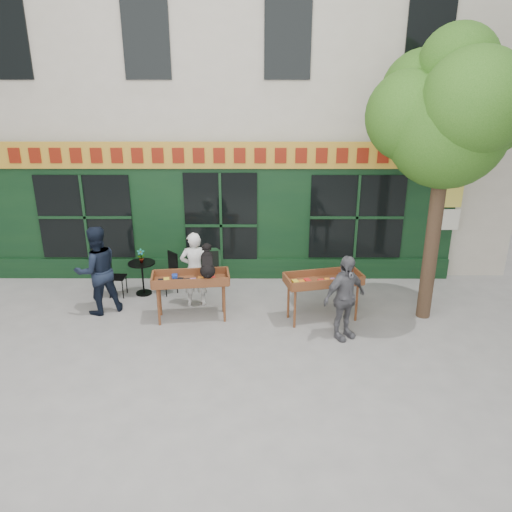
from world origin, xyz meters
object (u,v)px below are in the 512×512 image
at_px(man_left, 97,270).
at_px(book_cart_right, 323,282).
at_px(bistro_table, 142,272).
at_px(woman, 195,269).
at_px(man_right, 344,298).
at_px(dog, 207,260).
at_px(book_cart_center, 191,281).

bearing_deg(man_left, book_cart_right, 142.91).
bearing_deg(man_left, bistro_table, -160.92).
bearing_deg(woman, man_right, 147.30).
relative_size(dog, book_cart_right, 0.37).
relative_size(woman, bistro_table, 2.16).
xyz_separation_m(woman, bistro_table, (-1.26, 0.55, -0.28)).
bearing_deg(book_cart_center, book_cart_right, -7.46).
bearing_deg(man_right, bistro_table, 121.63).
xyz_separation_m(book_cart_center, man_right, (2.95, -0.78, 0.00)).
bearing_deg(man_right, dog, 131.21).
bearing_deg(book_cart_right, book_cart_center, 166.25).
bearing_deg(dog, book_cart_center, 164.96).
height_order(man_right, man_left, man_left).
relative_size(dog, man_left, 0.32).
xyz_separation_m(bistro_table, man_left, (-0.70, -0.90, 0.39)).
distance_m(book_cart_center, man_left, 1.98).
bearing_deg(woman, man_left, 3.22).
relative_size(man_right, bistro_table, 2.17).
xyz_separation_m(book_cart_right, man_left, (-4.61, 0.33, 0.11)).
distance_m(woman, bistro_table, 1.40).
bearing_deg(dog, man_left, 164.44).
distance_m(man_right, bistro_table, 4.66).
distance_m(woman, man_right, 3.28).
xyz_separation_m(man_right, man_left, (-4.91, 1.08, 0.11)).
xyz_separation_m(book_cart_center, woman, (0.00, 0.65, -0.00)).
height_order(dog, book_cart_right, dog).
height_order(bistro_table, man_left, man_left).
height_order(dog, woman, woman).
height_order(book_cart_center, man_right, man_right).
bearing_deg(bistro_table, man_left, -127.87).
bearing_deg(man_right, book_cart_center, 132.07).
bearing_deg(dog, book_cart_right, -6.30).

